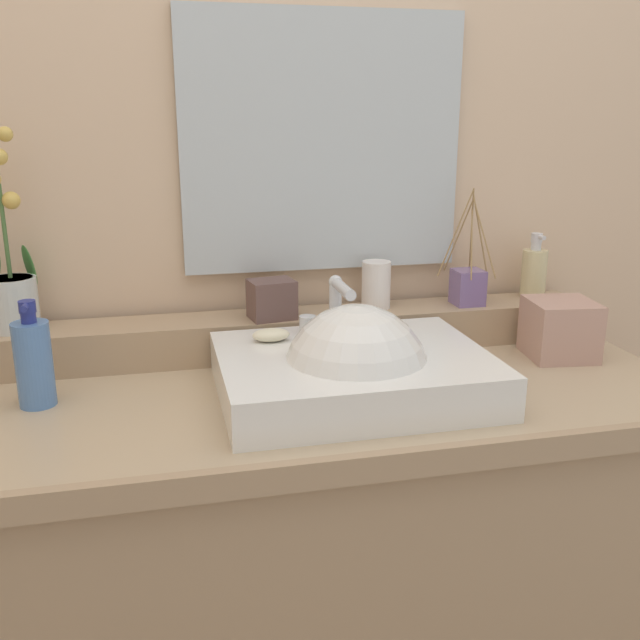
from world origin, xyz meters
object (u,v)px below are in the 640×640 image
(soap_bar, at_px, (271,335))
(reed_diffuser, at_px, (468,285))
(lotion_bottle, at_px, (34,362))
(tissue_box, at_px, (560,329))
(sink_basin, at_px, (355,375))
(potted_plant, at_px, (12,286))
(tumbler_cup, at_px, (376,285))
(trinket_box, at_px, (272,299))
(soap_dispenser, at_px, (534,271))

(soap_bar, bearing_deg, reed_diffuser, 17.78)
(lotion_bottle, distance_m, tissue_box, 1.02)
(sink_basin, bearing_deg, potted_plant, 155.01)
(tumbler_cup, xyz_separation_m, reed_diffuser, (0.20, -0.02, -0.01))
(tumbler_cup, height_order, trinket_box, tumbler_cup)
(tissue_box, bearing_deg, sink_basin, -166.61)
(sink_basin, distance_m, soap_dispenser, 0.59)
(sink_basin, relative_size, trinket_box, 5.33)
(potted_plant, distance_m, lotion_bottle, 0.22)
(soap_bar, height_order, lotion_bottle, lotion_bottle)
(potted_plant, relative_size, trinket_box, 4.28)
(soap_dispenser, distance_m, reed_diffuser, 0.18)
(sink_basin, distance_m, tumbler_cup, 0.32)
(sink_basin, bearing_deg, trinket_box, 113.12)
(potted_plant, height_order, trinket_box, potted_plant)
(sink_basin, relative_size, lotion_bottle, 2.54)
(lotion_bottle, bearing_deg, tumbler_cup, 15.96)
(tissue_box, bearing_deg, soap_bar, -179.97)
(reed_diffuser, distance_m, lotion_bottle, 0.89)
(sink_basin, height_order, soap_dispenser, soap_dispenser)
(soap_bar, relative_size, potted_plant, 0.18)
(potted_plant, height_order, reed_diffuser, potted_plant)
(trinket_box, bearing_deg, soap_dispenser, -5.30)
(tumbler_cup, relative_size, trinket_box, 1.14)
(soap_bar, distance_m, tissue_box, 0.60)
(soap_bar, bearing_deg, soap_dispenser, 15.35)
(soap_dispenser, distance_m, tumbler_cup, 0.38)
(trinket_box, distance_m, lotion_bottle, 0.47)
(sink_basin, xyz_separation_m, soap_bar, (-0.13, 0.11, 0.05))
(soap_dispenser, relative_size, trinket_box, 1.65)
(potted_plant, relative_size, tissue_box, 2.94)
(sink_basin, xyz_separation_m, tissue_box, (0.47, 0.11, 0.02))
(sink_basin, height_order, tissue_box, sink_basin)
(potted_plant, bearing_deg, sink_basin, -24.99)
(potted_plant, relative_size, lotion_bottle, 2.04)
(lotion_bottle, bearing_deg, potted_plant, 106.35)
(soap_bar, bearing_deg, potted_plant, 160.33)
(potted_plant, relative_size, tumbler_cup, 3.75)
(soap_dispenser, xyz_separation_m, tissue_box, (-0.03, -0.17, -0.08))
(sink_basin, relative_size, tissue_box, 3.66)
(soap_bar, xyz_separation_m, soap_dispenser, (0.63, 0.17, 0.05))
(soap_bar, relative_size, reed_diffuser, 0.28)
(tumbler_cup, height_order, lotion_bottle, lotion_bottle)
(soap_bar, relative_size, trinket_box, 0.79)
(potted_plant, bearing_deg, lotion_bottle, -73.65)
(reed_diffuser, bearing_deg, tumbler_cup, 174.85)
(lotion_bottle, bearing_deg, tissue_box, 1.46)
(reed_diffuser, height_order, trinket_box, reed_diffuser)
(soap_bar, bearing_deg, lotion_bottle, -176.46)
(soap_dispenser, relative_size, lotion_bottle, 0.79)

